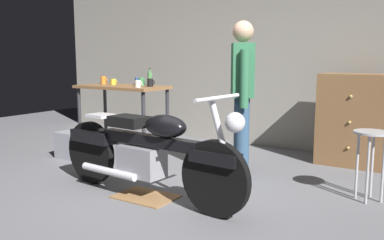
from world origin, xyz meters
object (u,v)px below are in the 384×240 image
(bottle, at_px, (150,78))
(motorcycle, at_px, (146,151))
(mug_white_ceramic, at_px, (138,84))
(mug_yellow_tall, at_px, (113,82))
(wooden_dresser, at_px, (354,120))
(storage_bin, at_px, (75,145))
(mug_blue_enamel, at_px, (138,81))
(mug_green_speckled, at_px, (141,82))
(mug_orange_travel, at_px, (104,80))
(mug_black_matte, at_px, (150,83))
(shop_stool, at_px, (371,147))
(person_standing, at_px, (242,92))

(bottle, bearing_deg, motorcycle, -52.73)
(mug_white_ceramic, xyz_separation_m, mug_yellow_tall, (-0.60, 0.17, -0.00))
(wooden_dresser, height_order, storage_bin, wooden_dresser)
(storage_bin, relative_size, mug_blue_enamel, 3.57)
(mug_green_speckled, bearing_deg, motorcycle, -49.56)
(storage_bin, relative_size, bottle, 1.83)
(mug_blue_enamel, relative_size, mug_yellow_tall, 1.11)
(bottle, bearing_deg, wooden_dresser, 12.69)
(mug_yellow_tall, xyz_separation_m, mug_orange_travel, (-0.25, 0.06, 0.01))
(mug_black_matte, bearing_deg, storage_bin, -128.08)
(bottle, bearing_deg, mug_yellow_tall, -159.39)
(mug_green_speckled, height_order, mug_yellow_tall, mug_green_speckled)
(mug_green_speckled, relative_size, mug_orange_travel, 1.03)
(shop_stool, relative_size, mug_yellow_tall, 5.75)
(storage_bin, xyz_separation_m, bottle, (0.46, 0.98, 0.83))
(motorcycle, relative_size, storage_bin, 4.97)
(shop_stool, xyz_separation_m, bottle, (-3.03, 0.65, 0.50))
(wooden_dresser, relative_size, mug_green_speckled, 9.14)
(wooden_dresser, xyz_separation_m, storage_bin, (-3.09, -1.57, -0.38))
(shop_stool, relative_size, mug_blue_enamel, 5.20)
(mug_green_speckled, bearing_deg, shop_stool, -10.15)
(shop_stool, bearing_deg, wooden_dresser, 108.17)
(mug_white_ceramic, bearing_deg, mug_black_matte, 69.61)
(mug_orange_travel, bearing_deg, shop_stool, -7.80)
(shop_stool, bearing_deg, mug_white_ceramic, 174.41)
(motorcycle, xyz_separation_m, mug_white_ceramic, (-1.20, 1.33, 0.50))
(mug_blue_enamel, bearing_deg, motorcycle, -48.38)
(mug_yellow_tall, xyz_separation_m, mug_black_matte, (0.67, 0.00, 0.01))
(mug_white_ceramic, height_order, bottle, bottle)
(motorcycle, distance_m, shop_stool, 2.03)
(mug_green_speckled, height_order, mug_blue_enamel, mug_green_speckled)
(person_standing, xyz_separation_m, mug_yellow_tall, (-2.23, 0.41, 0.02))
(person_standing, height_order, mug_black_matte, person_standing)
(person_standing, xyz_separation_m, bottle, (-1.72, 0.61, 0.07))
(wooden_dresser, bearing_deg, mug_white_ceramic, -159.33)
(storage_bin, xyz_separation_m, mug_white_ceramic, (0.55, 0.61, 0.78))
(mug_green_speckled, distance_m, bottle, 0.13)
(mug_yellow_tall, bearing_deg, mug_white_ceramic, -16.09)
(storage_bin, height_order, bottle, bottle)
(storage_bin, height_order, mug_blue_enamel, mug_blue_enamel)
(person_standing, bearing_deg, mug_orange_travel, 48.46)
(mug_white_ceramic, bearing_deg, mug_orange_travel, 164.78)
(motorcycle, xyz_separation_m, mug_orange_travel, (-2.04, 1.56, 0.51))
(shop_stool, xyz_separation_m, mug_orange_travel, (-3.79, 0.52, 0.46))
(mug_yellow_tall, relative_size, mug_black_matte, 0.97)
(motorcycle, bearing_deg, bottle, 131.88)
(mug_black_matte, xyz_separation_m, bottle, (-0.16, 0.19, 0.04))
(shop_stool, bearing_deg, motorcycle, -149.25)
(motorcycle, bearing_deg, shop_stool, 35.37)
(person_standing, xyz_separation_m, mug_green_speckled, (-1.79, 0.51, 0.03))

